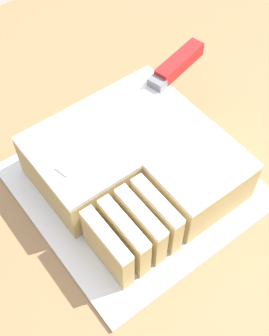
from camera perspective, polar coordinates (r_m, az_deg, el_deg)
countertop at (r=1.06m, az=4.43°, el=-16.15°), size 1.40×1.10×0.89m
cake_board at (r=0.66m, az=0.00°, el=-2.00°), size 0.29×0.29×0.01m
cake at (r=0.63m, az=0.07°, el=0.58°), size 0.23×0.23×0.07m
knife at (r=0.68m, az=3.71°, el=11.08°), size 0.29×0.09×0.02m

